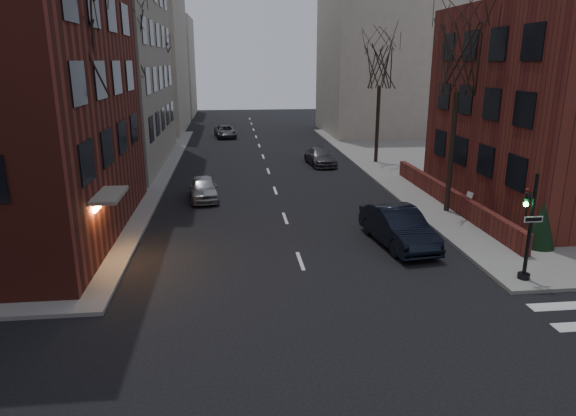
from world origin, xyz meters
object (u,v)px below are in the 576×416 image
at_px(streetlamp_near, 132,130).
at_px(car_lane_gray, 320,157).
at_px(tree_left_b, 127,44).
at_px(parked_sedan, 398,227).
at_px(tree_left_c, 158,60).
at_px(car_lane_far, 225,131).
at_px(tree_left_a, 70,47).
at_px(tree_right_a, 460,59).
at_px(car_lane_silver, 203,188).
at_px(streetlamp_far, 171,102).
at_px(tree_right_b, 380,66).
at_px(evergreen_shrub, 542,224).
at_px(sandwich_board, 471,199).
at_px(traffic_signal, 528,234).

distance_m(streetlamp_near, car_lane_gray, 16.31).
relative_size(tree_left_b, parked_sedan, 2.10).
bearing_deg(tree_left_c, car_lane_far, 55.39).
distance_m(tree_left_a, parked_sedan, 15.42).
height_order(tree_right_a, parked_sedan, tree_right_a).
xyz_separation_m(car_lane_silver, car_lane_far, (1.12, 25.64, -0.06)).
xyz_separation_m(streetlamp_far, car_lane_gray, (12.46, -10.09, -3.58)).
bearing_deg(car_lane_gray, streetlamp_far, 135.81).
height_order(tree_left_b, car_lane_far, tree_left_b).
height_order(tree_right_b, evergreen_shrub, tree_right_b).
xyz_separation_m(tree_left_a, streetlamp_far, (0.60, 28.00, -4.23)).
distance_m(tree_left_c, sandwich_board, 29.73).
bearing_deg(car_lane_gray, streetlamp_near, -146.68).
xyz_separation_m(streetlamp_far, parked_sedan, (12.79, -28.55, -3.39)).
relative_size(tree_right_a, evergreen_shrub, 4.65).
height_order(tree_left_c, tree_right_b, tree_left_c).
relative_size(car_lane_gray, evergreen_shrub, 2.18).
bearing_deg(car_lane_silver, tree_right_b, 30.31).
height_order(tree_right_a, car_lane_gray, tree_right_a).
distance_m(tree_left_a, tree_left_c, 26.00).
bearing_deg(tree_right_a, sandwich_board, 20.94).
bearing_deg(tree_right_a, streetlamp_near, 166.76).
height_order(tree_right_b, streetlamp_far, tree_right_b).
bearing_deg(parked_sedan, tree_left_b, 129.43).
bearing_deg(streetlamp_far, car_lane_gray, -39.01).
height_order(car_lane_silver, evergreen_shrub, evergreen_shrub).
distance_m(streetlamp_far, evergreen_shrub, 35.40).
distance_m(tree_right_b, car_lane_silver, 17.77).
height_order(traffic_signal, car_lane_gray, traffic_signal).
distance_m(tree_right_a, tree_right_b, 14.01).
bearing_deg(car_lane_silver, tree_left_b, 134.25).
bearing_deg(tree_right_a, tree_left_c, 128.66).
xyz_separation_m(car_lane_gray, sandwich_board, (6.24, -13.26, -0.10)).
height_order(car_lane_gray, car_lane_far, car_lane_gray).
relative_size(parked_sedan, car_lane_gray, 1.13).
xyz_separation_m(tree_right_b, parked_sedan, (-4.21, -18.55, -6.74)).
height_order(traffic_signal, car_lane_far, traffic_signal).
distance_m(traffic_signal, streetlamp_far, 36.81).
bearing_deg(evergreen_shrub, tree_right_b, 94.88).
height_order(tree_left_a, evergreen_shrub, tree_left_a).
bearing_deg(car_lane_silver, evergreen_shrub, -40.34).
bearing_deg(car_lane_far, tree_right_a, -74.75).
distance_m(tree_left_a, streetlamp_near, 9.07).
distance_m(tree_left_c, evergreen_shrub, 34.61).
height_order(car_lane_far, evergreen_shrub, evergreen_shrub).
xyz_separation_m(tree_left_a, evergreen_shrub, (19.30, -1.91, -7.28)).
bearing_deg(tree_left_c, car_lane_gray, -31.79).
distance_m(tree_left_c, car_lane_silver, 19.63).
relative_size(car_lane_silver, car_lane_gray, 0.88).
relative_size(tree_left_b, evergreen_shrub, 5.17).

